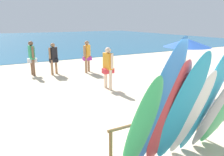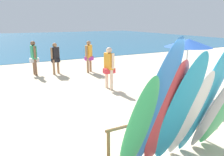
{
  "view_description": "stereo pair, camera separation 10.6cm",
  "coord_description": "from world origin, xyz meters",
  "px_view_note": "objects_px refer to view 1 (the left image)",
  "views": [
    {
      "loc": [
        -2.95,
        -3.26,
        2.73
      ],
      "look_at": [
        0.0,
        2.18,
        1.11
      ],
      "focal_mm": 35.11,
      "sensor_mm": 36.0,
      "label": 1
    },
    {
      "loc": [
        -2.86,
        -3.31,
        2.73
      ],
      "look_at": [
        0.0,
        2.18,
        1.11
      ],
      "focal_mm": 35.11,
      "sensor_mm": 36.0,
      "label": 2
    }
  ],
  "objects_px": {
    "surfboard_teal_5": "(206,101)",
    "surfboard_grey_6": "(215,111)",
    "beach_chair_red": "(206,98)",
    "surfboard_green_7": "(224,110)",
    "surfboard_teal_3": "(180,113)",
    "beachgoer_near_rack": "(32,56)",
    "surfboard_green_0": "(140,131)",
    "surfboard_rack": "(161,124)",
    "surfboard_red_2": "(166,118)",
    "beachgoer_strolling": "(53,56)",
    "beachgoer_by_water": "(173,81)",
    "surfboard_blue_1": "(156,113)",
    "beachgoer_photographing": "(108,65)",
    "beachgoer_midbeach": "(87,54)",
    "surfboard_white_4": "(190,117)",
    "beach_umbrella": "(187,43)"
  },
  "relations": [
    {
      "from": "beachgoer_near_rack",
      "to": "beachgoer_strolling",
      "type": "distance_m",
      "value": 1.07
    },
    {
      "from": "surfboard_green_7",
      "to": "beachgoer_by_water",
      "type": "distance_m",
      "value": 2.4
    },
    {
      "from": "surfboard_white_4",
      "to": "beach_chair_red",
      "type": "relative_size",
      "value": 2.59
    },
    {
      "from": "surfboard_grey_6",
      "to": "beachgoer_photographing",
      "type": "bearing_deg",
      "value": 84.76
    },
    {
      "from": "surfboard_green_0",
      "to": "surfboard_red_2",
      "type": "xyz_separation_m",
      "value": [
        0.6,
        0.06,
        0.08
      ]
    },
    {
      "from": "beachgoer_near_rack",
      "to": "beach_chair_red",
      "type": "xyz_separation_m",
      "value": [
        3.95,
        -7.41,
        -0.58
      ]
    },
    {
      "from": "surfboard_green_0",
      "to": "surfboard_blue_1",
      "type": "relative_size",
      "value": 0.8
    },
    {
      "from": "surfboard_teal_5",
      "to": "surfboard_grey_6",
      "type": "xyz_separation_m",
      "value": [
        0.34,
        0.01,
        -0.27
      ]
    },
    {
      "from": "beach_chair_red",
      "to": "surfboard_white_4",
      "type": "bearing_deg",
      "value": -165.94
    },
    {
      "from": "beachgoer_near_rack",
      "to": "surfboard_green_0",
      "type": "bearing_deg",
      "value": -3.0
    },
    {
      "from": "surfboard_green_0",
      "to": "beachgoer_by_water",
      "type": "bearing_deg",
      "value": 37.8
    },
    {
      "from": "surfboard_rack",
      "to": "surfboard_grey_6",
      "type": "height_order",
      "value": "surfboard_grey_6"
    },
    {
      "from": "surfboard_green_0",
      "to": "beachgoer_midbeach",
      "type": "xyz_separation_m",
      "value": [
        2.5,
        8.38,
        -0.04
      ]
    },
    {
      "from": "surfboard_teal_5",
      "to": "surfboard_grey_6",
      "type": "relative_size",
      "value": 1.25
    },
    {
      "from": "surfboard_green_7",
      "to": "surfboard_teal_3",
      "type": "bearing_deg",
      "value": -176.68
    },
    {
      "from": "beachgoer_near_rack",
      "to": "beachgoer_strolling",
      "type": "bearing_deg",
      "value": 69.13
    },
    {
      "from": "surfboard_green_0",
      "to": "surfboard_red_2",
      "type": "distance_m",
      "value": 0.6
    },
    {
      "from": "beachgoer_midbeach",
      "to": "beachgoer_by_water",
      "type": "height_order",
      "value": "beachgoer_midbeach"
    },
    {
      "from": "surfboard_teal_5",
      "to": "beach_chair_red",
      "type": "xyz_separation_m",
      "value": [
        2.23,
        1.69,
        -0.84
      ]
    },
    {
      "from": "surfboard_red_2",
      "to": "surfboard_blue_1",
      "type": "bearing_deg",
      "value": -169.75
    },
    {
      "from": "surfboard_rack",
      "to": "surfboard_grey_6",
      "type": "bearing_deg",
      "value": -41.44
    },
    {
      "from": "surfboard_blue_1",
      "to": "surfboard_teal_5",
      "type": "relative_size",
      "value": 1.0
    },
    {
      "from": "surfboard_red_2",
      "to": "surfboard_teal_5",
      "type": "relative_size",
      "value": 0.86
    },
    {
      "from": "surfboard_grey_6",
      "to": "beachgoer_strolling",
      "type": "bearing_deg",
      "value": 94.47
    },
    {
      "from": "surfboard_rack",
      "to": "beach_umbrella",
      "type": "xyz_separation_m",
      "value": [
        3.28,
        2.49,
        1.37
      ]
    },
    {
      "from": "surfboard_rack",
      "to": "beachgoer_by_water",
      "type": "xyz_separation_m",
      "value": [
        1.83,
        1.57,
        0.34
      ]
    },
    {
      "from": "surfboard_blue_1",
      "to": "surfboard_green_7",
      "type": "height_order",
      "value": "surfboard_blue_1"
    },
    {
      "from": "beach_umbrella",
      "to": "surfboard_teal_3",
      "type": "bearing_deg",
      "value": -137.45
    },
    {
      "from": "surfboard_green_0",
      "to": "beachgoer_strolling",
      "type": "relative_size",
      "value": 1.32
    },
    {
      "from": "surfboard_teal_3",
      "to": "beachgoer_strolling",
      "type": "xyz_separation_m",
      "value": [
        -0.05,
        8.8,
        -0.22
      ]
    },
    {
      "from": "surfboard_red_2",
      "to": "surfboard_teal_5",
      "type": "height_order",
      "value": "surfboard_teal_5"
    },
    {
      "from": "surfboard_blue_1",
      "to": "beachgoer_strolling",
      "type": "relative_size",
      "value": 1.64
    },
    {
      "from": "surfboard_teal_5",
      "to": "beachgoer_by_water",
      "type": "relative_size",
      "value": 1.67
    },
    {
      "from": "surfboard_rack",
      "to": "beachgoer_midbeach",
      "type": "xyz_separation_m",
      "value": [
        1.46,
        7.69,
        0.39
      ]
    },
    {
      "from": "surfboard_rack",
      "to": "surfboard_teal_3",
      "type": "distance_m",
      "value": 0.94
    },
    {
      "from": "surfboard_white_4",
      "to": "beachgoer_photographing",
      "type": "xyz_separation_m",
      "value": [
        0.9,
        5.09,
        0.0
      ]
    },
    {
      "from": "surfboard_blue_1",
      "to": "beach_chair_red",
      "type": "height_order",
      "value": "surfboard_blue_1"
    },
    {
      "from": "surfboard_teal_5",
      "to": "surfboard_green_7",
      "type": "distance_m",
      "value": 0.67
    },
    {
      "from": "surfboard_blue_1",
      "to": "surfboard_red_2",
      "type": "relative_size",
      "value": 1.17
    },
    {
      "from": "surfboard_rack",
      "to": "surfboard_teal_3",
      "type": "height_order",
      "value": "surfboard_teal_3"
    },
    {
      "from": "surfboard_teal_5",
      "to": "beach_umbrella",
      "type": "bearing_deg",
      "value": 47.01
    },
    {
      "from": "surfboard_green_7",
      "to": "beachgoer_near_rack",
      "type": "bearing_deg",
      "value": 107.13
    },
    {
      "from": "surfboard_teal_3",
      "to": "beach_umbrella",
      "type": "bearing_deg",
      "value": 46.13
    },
    {
      "from": "surfboard_rack",
      "to": "beachgoer_by_water",
      "type": "distance_m",
      "value": 2.43
    },
    {
      "from": "surfboard_blue_1",
      "to": "beachgoer_strolling",
      "type": "distance_m",
      "value": 8.8
    },
    {
      "from": "beachgoer_photographing",
      "to": "surfboard_rack",
      "type": "bearing_deg",
      "value": -20.9
    },
    {
      "from": "surfboard_grey_6",
      "to": "beachgoer_near_rack",
      "type": "xyz_separation_m",
      "value": [
        -2.06,
        9.08,
        0.01
      ]
    },
    {
      "from": "surfboard_green_7",
      "to": "beach_umbrella",
      "type": "distance_m",
      "value": 4.02
    },
    {
      "from": "beachgoer_by_water",
      "to": "surfboard_red_2",
      "type": "bearing_deg",
      "value": -19.85
    },
    {
      "from": "surfboard_teal_3",
      "to": "beach_chair_red",
      "type": "xyz_separation_m",
      "value": [
        2.87,
        1.69,
        -0.74
      ]
    }
  ]
}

